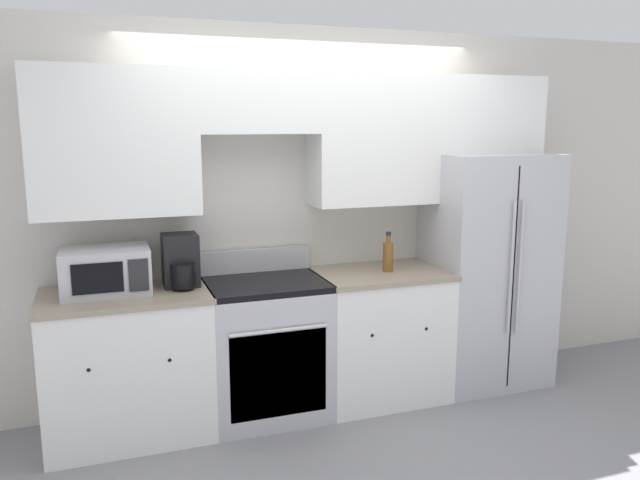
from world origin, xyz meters
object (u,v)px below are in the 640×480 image
(refrigerator, at_px, (484,269))
(microwave, at_px, (106,271))
(oven_range, at_px, (266,347))
(bottle, at_px, (388,256))

(refrigerator, distance_m, microwave, 2.70)
(microwave, bearing_deg, oven_range, -2.54)
(oven_range, xyz_separation_m, bottle, (0.88, -0.02, 0.57))
(microwave, relative_size, bottle, 1.86)
(refrigerator, xyz_separation_m, microwave, (-2.70, -0.00, 0.20))
(oven_range, bearing_deg, microwave, 177.46)
(oven_range, bearing_deg, refrigerator, 1.58)
(microwave, xyz_separation_m, bottle, (1.86, -0.06, -0.03))
(oven_range, xyz_separation_m, refrigerator, (1.71, 0.05, 0.40))
(refrigerator, relative_size, microwave, 3.34)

